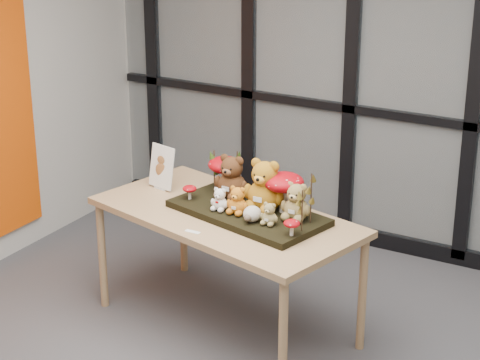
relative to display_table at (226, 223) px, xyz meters
The scene contains 22 objects.
room_shell 1.43m from the display_table, 56.75° to the right, with size 5.00×5.00×5.00m.
glass_partition 1.84m from the display_table, 70.28° to the left, with size 4.90×0.06×2.78m.
display_table is the anchor object (origin of this frame).
diorama_tray 0.16m from the display_table, 12.81° to the left, with size 0.94×0.47×0.04m, color black.
bear_pooh_yellow 0.36m from the display_table, 21.16° to the left, with size 0.26×0.24×0.35m, color #AC7016, non-canonical shape.
bear_brown_medium 0.31m from the display_table, 107.13° to the left, with size 0.23×0.21×0.30m, color #472713, non-canonical shape.
bear_tan_back 0.50m from the display_table, ahead, with size 0.19×0.17×0.25m, color olive, non-canonical shape.
bear_small_yellow 0.23m from the display_table, 23.28° to the right, with size 0.14×0.13×0.19m, color orange, non-canonical shape.
bear_white_bow 0.19m from the display_table, 99.18° to the right, with size 0.12×0.11×0.15m, color white, non-canonical shape.
bear_beige_small 0.40m from the display_table, 15.88° to the right, with size 0.11×0.10×0.15m, color #97854F, non-canonical shape.
plush_cream_hedgehog 0.31m from the display_table, 24.86° to the right, with size 0.08×0.07×0.10m, color beige, non-canonical shape.
mushroom_back_left 0.37m from the display_table, 121.14° to the left, with size 0.21×0.21×0.24m, color #93040C, non-canonical shape.
mushroom_back_right 0.42m from the display_table, 18.56° to the left, with size 0.24×0.24×0.26m, color #93040C, non-canonical shape.
mushroom_front_left 0.30m from the display_table, behind, with size 0.09×0.09×0.10m, color #93040C, non-canonical shape.
mushroom_front_right 0.58m from the display_table, 18.52° to the right, with size 0.09×0.09×0.10m, color #93040C, non-canonical shape.
sprig_green_far_left 0.41m from the display_table, 132.91° to the left, with size 0.05×0.05×0.25m, color #1B310B, non-canonical shape.
sprig_green_mid_left 0.36m from the display_table, 104.82° to the left, with size 0.05×0.05×0.27m, color #1B310B, non-canonical shape.
sprig_dry_far_right 0.60m from the display_table, ahead, with size 0.05×0.05×0.30m, color brown, non-canonical shape.
sprig_dry_mid_right 0.60m from the display_table, ahead, with size 0.05×0.05×0.24m, color brown, non-canonical shape.
sprig_green_centre 0.34m from the display_table, 60.14° to the left, with size 0.05×0.05×0.22m, color #1B310B, non-canonical shape.
sign_holder 0.63m from the display_table, 164.38° to the left, with size 0.21×0.10×0.29m.
label_card 0.34m from the display_table, 94.88° to the right, with size 0.09×0.03×0.00m, color white.
Camera 1 is at (1.88, -3.29, 2.79)m, focal length 65.00 mm.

